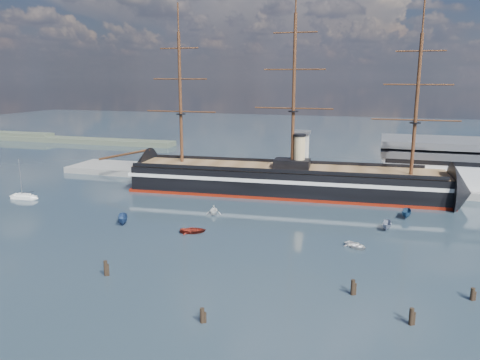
# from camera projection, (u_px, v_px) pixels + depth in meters

# --- Properties ---
(ground) EXTENTS (600.00, 600.00, 0.00)m
(ground) POSITION_uv_depth(u_px,v_px,m) (266.00, 212.00, 116.89)
(ground) COLOR #22343F
(ground) RESTS_ON ground
(quay) EXTENTS (180.00, 18.00, 2.00)m
(quay) POSITION_uv_depth(u_px,v_px,m) (324.00, 184.00, 147.68)
(quay) COLOR slate
(quay) RESTS_ON ground
(quay_tower) EXTENTS (5.00, 5.00, 15.00)m
(quay_tower) POSITION_uv_depth(u_px,v_px,m) (301.00, 154.00, 144.76)
(quay_tower) COLOR silver
(quay_tower) RESTS_ON ground
(shoreline) EXTENTS (120.00, 10.00, 4.00)m
(shoreline) POSITION_uv_depth(u_px,v_px,m) (51.00, 139.00, 244.85)
(shoreline) COLOR #3F4C38
(shoreline) RESTS_ON ground
(warship) EXTENTS (113.37, 22.01, 53.94)m
(warship) POSITION_uv_depth(u_px,v_px,m) (279.00, 180.00, 135.03)
(warship) COLOR black
(warship) RESTS_ON ground
(sailboat) EXTENTS (7.11, 2.64, 11.14)m
(sailboat) POSITION_uv_depth(u_px,v_px,m) (24.00, 197.00, 129.41)
(sailboat) COLOR white
(sailboat) RESTS_ON ground
(motorboat_a) EXTENTS (6.85, 5.30, 2.61)m
(motorboat_a) POSITION_uv_depth(u_px,v_px,m) (123.00, 224.00, 107.73)
(motorboat_a) COLOR navy
(motorboat_a) RESTS_ON ground
(motorboat_b) EXTENTS (2.46, 3.80, 1.65)m
(motorboat_b) POSITION_uv_depth(u_px,v_px,m) (193.00, 233.00, 101.55)
(motorboat_b) COLOR maroon
(motorboat_b) RESTS_ON ground
(motorboat_c) EXTENTS (6.00, 2.63, 2.34)m
(motorboat_c) POSITION_uv_depth(u_px,v_px,m) (387.00, 230.00, 103.71)
(motorboat_c) COLOR gray
(motorboat_c) RESTS_ON ground
(motorboat_d) EXTENTS (7.38, 4.71, 2.50)m
(motorboat_d) POSITION_uv_depth(u_px,v_px,m) (214.00, 214.00, 115.08)
(motorboat_d) COLOR white
(motorboat_d) RESTS_ON ground
(motorboat_e) EXTENTS (2.84, 3.18, 1.43)m
(motorboat_e) POSITION_uv_depth(u_px,v_px,m) (356.00, 248.00, 92.61)
(motorboat_e) COLOR silver
(motorboat_e) RESTS_ON ground
(motorboat_f) EXTENTS (6.52, 3.08, 2.51)m
(motorboat_f) POSITION_uv_depth(u_px,v_px,m) (406.00, 218.00, 112.30)
(motorboat_f) COLOR navy
(motorboat_f) RESTS_ON ground
(piling_near_left) EXTENTS (0.64, 0.64, 3.39)m
(piling_near_left) POSITION_uv_depth(u_px,v_px,m) (106.00, 276.00, 79.71)
(piling_near_left) COLOR black
(piling_near_left) RESTS_ON ground
(piling_near_mid) EXTENTS (0.64, 0.64, 2.84)m
(piling_near_mid) POSITION_uv_depth(u_px,v_px,m) (202.00, 322.00, 64.48)
(piling_near_mid) COLOR black
(piling_near_mid) RESTS_ON ground
(piling_near_right) EXTENTS (0.64, 0.64, 3.20)m
(piling_near_right) POSITION_uv_depth(u_px,v_px,m) (352.00, 295.00, 72.72)
(piling_near_right) COLOR black
(piling_near_right) RESTS_ON ground
(piling_far_right) EXTENTS (0.64, 0.64, 2.69)m
(piling_far_right) POSITION_uv_depth(u_px,v_px,m) (472.00, 300.00, 70.94)
(piling_far_right) COLOR black
(piling_far_right) RESTS_ON ground
(piling_extra) EXTENTS (0.64, 0.64, 3.16)m
(piling_extra) POSITION_uv_depth(u_px,v_px,m) (411.00, 325.00, 63.91)
(piling_extra) COLOR black
(piling_extra) RESTS_ON ground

